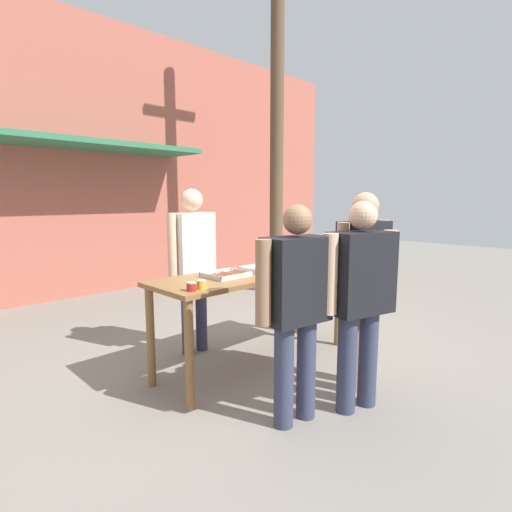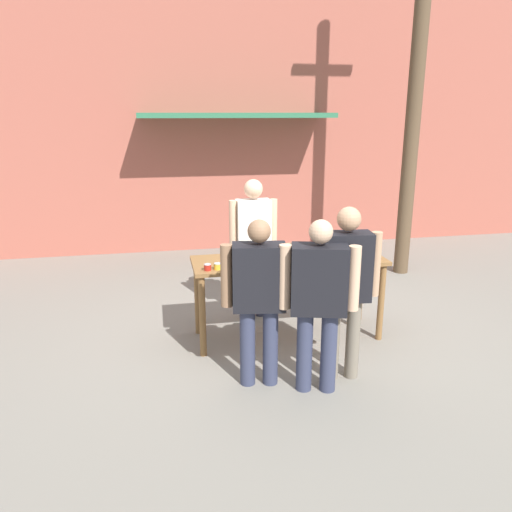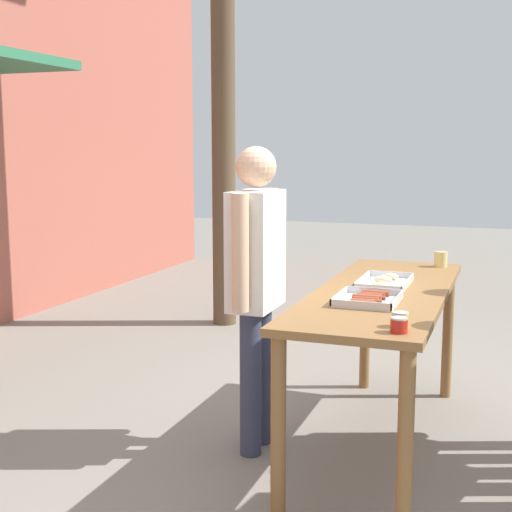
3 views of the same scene
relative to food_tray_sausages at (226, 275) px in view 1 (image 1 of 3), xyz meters
The scene contains 13 objects.
ground_plane 1.00m from the food_tray_sausages, ahead, with size 24.00×24.00×0.00m, color gray.
building_facade_back 4.20m from the food_tray_sausages, 84.77° to the left, with size 12.00×1.11×4.50m.
serving_table 0.39m from the food_tray_sausages, ahead, with size 2.09×0.70×0.91m.
food_tray_sausages is the anchor object (origin of this frame).
food_tray_buns 0.49m from the food_tray_sausages, ahead, with size 0.46×0.27×0.06m.
condiment_jar_mustard 0.60m from the food_tray_sausages, 156.15° to the right, with size 0.07×0.07×0.07m.
condiment_jar_ketchup 0.50m from the food_tray_sausages, 152.45° to the right, with size 0.07×0.07×0.07m.
beer_cup 1.29m from the food_tray_sausages, 10.55° to the right, with size 0.09×0.09×0.10m.
person_server_behind_table 0.65m from the food_tray_sausages, 81.12° to the left, with size 0.58×0.22×1.70m.
person_customer_holding_hotdog 0.96m from the food_tray_sausages, 99.81° to the right, with size 0.67×0.33×1.57m.
person_customer_with_cup 1.18m from the food_tray_sausages, 57.59° to the right, with size 0.62×0.28×1.65m.
person_customer_waiting_in_line 1.21m from the food_tray_sausages, 74.64° to the right, with size 0.68×0.38×1.59m.
utility_pole 3.97m from the food_tray_sausages, 35.08° to the left, with size 1.10×0.22×5.93m.
Camera 1 is at (-2.62, -2.67, 1.61)m, focal length 28.00 mm.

